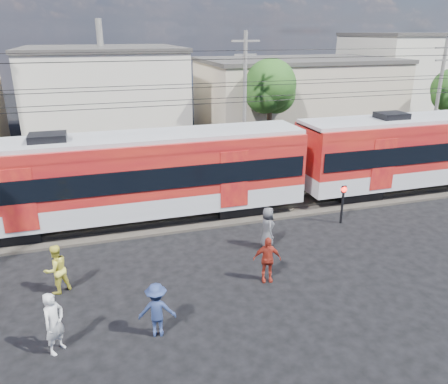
{
  "coord_description": "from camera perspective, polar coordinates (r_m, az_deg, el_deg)",
  "views": [
    {
      "loc": [
        -3.44,
        -11.08,
        8.45
      ],
      "look_at": [
        1.54,
        5.0,
        2.23
      ],
      "focal_mm": 35.0,
      "sensor_mm": 36.0,
      "label": 1
    }
  ],
  "objects": [
    {
      "name": "ground",
      "position": [
        14.35,
        0.04,
        -15.8
      ],
      "size": [
        120.0,
        120.0,
        0.0
      ],
      "primitive_type": "plane",
      "color": "black",
      "rests_on": "ground"
    },
    {
      "name": "crossing_signal",
      "position": [
        20.75,
        15.29,
        -0.69
      ],
      "size": [
        0.27,
        0.27,
        1.84
      ],
      "color": "black",
      "rests_on": "ground"
    },
    {
      "name": "tree_near",
      "position": [
        32.01,
        6.32,
        13.36
      ],
      "size": [
        3.82,
        3.64,
        6.72
      ],
      "color": "#382619",
      "rests_on": "ground"
    },
    {
      "name": "utility_pole_east",
      "position": [
        34.58,
        26.2,
        11.32
      ],
      "size": [
        1.8,
        0.24,
        8.0
      ],
      "color": "slate",
      "rests_on": "ground"
    },
    {
      "name": "building_mideast",
      "position": [
        39.53,
        9.36,
        12.31
      ],
      "size": [
        16.32,
        10.2,
        6.3
      ],
      "color": "tan",
      "rests_on": "ground"
    },
    {
      "name": "pedestrian_a",
      "position": [
        13.34,
        -21.31,
        -15.65
      ],
      "size": [
        0.77,
        0.8,
        1.85
      ],
      "primitive_type": "imported",
      "rotation": [
        0.0,
        0.0,
        0.87
      ],
      "color": "silver",
      "rests_on": "ground"
    },
    {
      "name": "commuter_train",
      "position": [
        20.08,
        -11.64,
        2.32
      ],
      "size": [
        50.3,
        3.08,
        4.17
      ],
      "color": "black",
      "rests_on": "ground"
    },
    {
      "name": "pedestrian_e",
      "position": [
        18.03,
        5.7,
        -4.66
      ],
      "size": [
        0.65,
        0.91,
        1.76
      ],
      "primitive_type": "imported",
      "rotation": [
        0.0,
        0.0,
        1.47
      ],
      "color": "#444549",
      "rests_on": "ground"
    },
    {
      "name": "pedestrian_d",
      "position": [
        15.71,
        5.64,
        -8.74
      ],
      "size": [
        1.07,
        0.65,
        1.71
      ],
      "primitive_type": "imported",
      "rotation": [
        0.0,
        0.0,
        -0.25
      ],
      "color": "maroon",
      "rests_on": "ground"
    },
    {
      "name": "pedestrian_c",
      "position": [
        13.26,
        -8.76,
        -14.98
      ],
      "size": [
        1.21,
        0.85,
        1.7
      ],
      "primitive_type": "imported",
      "rotation": [
        0.0,
        0.0,
        2.93
      ],
      "color": "navy",
      "rests_on": "ground"
    },
    {
      "name": "rail_far",
      "position": [
        21.75,
        -6.82,
        -2.22
      ],
      "size": [
        70.0,
        0.12,
        0.12
      ],
      "primitive_type": "cube",
      "color": "#59544C",
      "rests_on": "track_bed"
    },
    {
      "name": "building_midwest",
      "position": [
        38.4,
        -15.29,
        12.41
      ],
      "size": [
        12.24,
        12.24,
        7.3
      ],
      "color": "beige",
      "rests_on": "ground"
    },
    {
      "name": "building_east",
      "position": [
        50.34,
        22.21,
        13.94
      ],
      "size": [
        10.2,
        10.2,
        8.3
      ],
      "color": "beige",
      "rests_on": "ground"
    },
    {
      "name": "pedestrian_b",
      "position": [
        16.04,
        -21.07,
        -9.39
      ],
      "size": [
        1.07,
        1.01,
        1.75
      ],
      "primitive_type": "imported",
      "rotation": [
        0.0,
        0.0,
        3.68
      ],
      "color": "#DED645",
      "rests_on": "ground"
    },
    {
      "name": "utility_pole_mid",
      "position": [
        28.01,
        2.73,
        12.21
      ],
      "size": [
        1.8,
        0.24,
        8.5
      ],
      "color": "slate",
      "rests_on": "ground"
    },
    {
      "name": "track_bed",
      "position": [
        21.12,
        -6.42,
        -3.27
      ],
      "size": [
        70.0,
        3.4,
        0.12
      ],
      "primitive_type": "cube",
      "color": "#2D2823",
      "rests_on": "ground"
    },
    {
      "name": "rail_near",
      "position": [
        20.4,
        -6.02,
        -3.76
      ],
      "size": [
        70.0,
        0.12,
        0.12
      ],
      "primitive_type": "cube",
      "color": "#59544C",
      "rests_on": "track_bed"
    }
  ]
}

